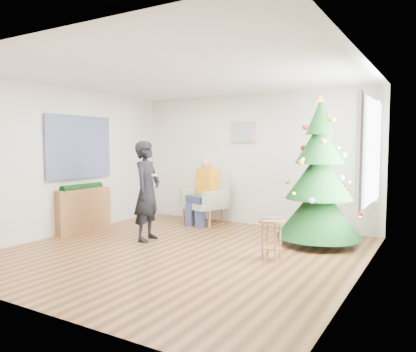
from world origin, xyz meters
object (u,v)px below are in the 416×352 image
Objects in this scene: christmas_tree at (319,177)px; armchair at (206,205)px; standing_man at (147,191)px; console at (83,210)px; stool at (271,239)px.

christmas_tree reaches higher than armchair.
standing_man reaches higher than console.
standing_man reaches higher than armchair.
console is at bearing -162.27° from christmas_tree.
stool is 0.56× the size of console.
armchair reaches higher than stool.
standing_man is 1.48m from console.
stool is 0.34× the size of standing_man.
armchair is 2.39m from console.
standing_man is (-2.54, -1.15, -0.25)m from christmas_tree.
christmas_tree is 4.24× the size of stool.
standing_man is at bearing 16.87° from console.
console reaches higher than stool.
christmas_tree reaches higher than standing_man.
christmas_tree is at bearing 74.40° from stool.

